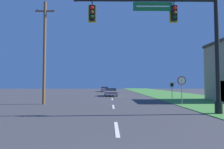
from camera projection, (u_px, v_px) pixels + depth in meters
The scene contains 8 objects.
grass_verge_right at pixel (176, 95), 32.25m from camera, with size 10.00×110.00×0.04m.
road_center_line at pixel (112, 99), 24.16m from camera, with size 0.16×34.80×0.01m.
signal_mast at pixel (182, 36), 12.42m from camera, with size 9.18×0.47×7.93m.
car_ahead at pixel (111, 92), 31.07m from camera, with size 2.10×4.40×1.19m.
far_car at pixel (105, 89), 49.04m from camera, with size 1.82×4.57×1.19m.
stop_sign at pixel (182, 84), 17.81m from camera, with size 0.76×0.07×2.50m.
route_sign_post at pixel (172, 87), 22.56m from camera, with size 0.55×0.06×2.03m.
utility_pole_near at pixel (44, 51), 18.50m from camera, with size 1.80×0.26×9.58m.
Camera 1 is at (-0.27, -2.27, 1.83)m, focal length 32.00 mm.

